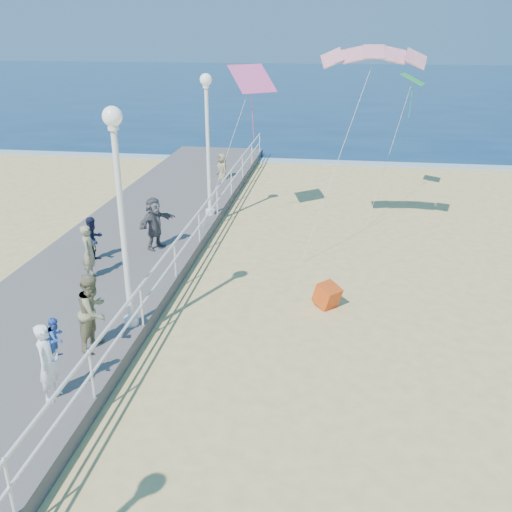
# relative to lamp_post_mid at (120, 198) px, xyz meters

# --- Properties ---
(ground) EXTENTS (160.00, 160.00, 0.00)m
(ground) POSITION_rel_lamp_post_mid_xyz_m (5.35, 0.00, -3.66)
(ground) COLOR #EBCE7B
(ground) RESTS_ON ground
(ocean) EXTENTS (160.00, 90.00, 0.05)m
(ocean) POSITION_rel_lamp_post_mid_xyz_m (5.35, 65.00, -3.65)
(ocean) COLOR #0C284C
(ocean) RESTS_ON ground
(surf_line) EXTENTS (160.00, 1.20, 0.04)m
(surf_line) POSITION_rel_lamp_post_mid_xyz_m (5.35, 20.50, -3.63)
(surf_line) COLOR silver
(surf_line) RESTS_ON ground
(boardwalk) EXTENTS (5.00, 44.00, 0.40)m
(boardwalk) POSITION_rel_lamp_post_mid_xyz_m (-2.15, 0.00, -3.46)
(boardwalk) COLOR slate
(boardwalk) RESTS_ON ground
(railing) EXTENTS (0.05, 42.00, 0.55)m
(railing) POSITION_rel_lamp_post_mid_xyz_m (0.30, 0.00, -2.41)
(railing) COLOR white
(railing) RESTS_ON boardwalk
(lamp_post_mid) EXTENTS (0.44, 0.44, 5.32)m
(lamp_post_mid) POSITION_rel_lamp_post_mid_xyz_m (0.00, 0.00, 0.00)
(lamp_post_mid) COLOR white
(lamp_post_mid) RESTS_ON boardwalk
(lamp_post_far) EXTENTS (0.44, 0.44, 5.32)m
(lamp_post_far) POSITION_rel_lamp_post_mid_xyz_m (0.00, 9.00, 0.00)
(lamp_post_far) COLOR white
(lamp_post_far) RESTS_ON boardwalk
(woman_holding_toddler) EXTENTS (0.42, 0.62, 1.64)m
(woman_holding_toddler) POSITION_rel_lamp_post_mid_xyz_m (-0.51, -3.11, -2.44)
(woman_holding_toddler) COLOR white
(woman_holding_toddler) RESTS_ON boardwalk
(toddler_held) EXTENTS (0.35, 0.44, 0.87)m
(toddler_held) POSITION_rel_lamp_post_mid_xyz_m (-0.36, -2.96, -1.98)
(toddler_held) COLOR blue
(toddler_held) RESTS_ON boardwalk
(spectator_1) EXTENTS (0.76, 0.94, 1.82)m
(spectator_1) POSITION_rel_lamp_post_mid_xyz_m (-0.42, -1.12, -2.35)
(spectator_1) COLOR gray
(spectator_1) RESTS_ON boardwalk
(spectator_5) EXTENTS (1.16, 1.68, 1.75)m
(spectator_5) POSITION_rel_lamp_post_mid_xyz_m (-0.99, 5.16, -2.39)
(spectator_5) COLOR #545357
(spectator_5) RESTS_ON boardwalk
(spectator_6) EXTENTS (0.44, 0.62, 1.61)m
(spectator_6) POSITION_rel_lamp_post_mid_xyz_m (-2.15, 2.59, -2.46)
(spectator_6) COLOR #9A946B
(spectator_6) RESTS_ON boardwalk
(spectator_7) EXTENTS (0.78, 0.86, 1.44)m
(spectator_7) POSITION_rel_lamp_post_mid_xyz_m (-2.55, 3.82, -2.54)
(spectator_7) COLOR #191D38
(spectator_7) RESTS_ON boardwalk
(beach_walker_c) EXTENTS (0.88, 0.93, 1.61)m
(beach_walker_c) POSITION_rel_lamp_post_mid_xyz_m (-0.65, 14.71, -2.86)
(beach_walker_c) COLOR gray
(beach_walker_c) RESTS_ON ground
(box_kite) EXTENTS (0.89, 0.88, 0.74)m
(box_kite) POSITION_rel_lamp_post_mid_xyz_m (4.79, 2.42, -3.36)
(box_kite) COLOR red
(box_kite) RESTS_ON ground
(kite_parafoil) EXTENTS (3.43, 0.94, 0.65)m
(kite_parafoil) POSITION_rel_lamp_post_mid_xyz_m (5.84, 7.69, 2.87)
(kite_parafoil) COLOR red
(kite_diamond_pink) EXTENTS (1.84, 1.80, 0.93)m
(kite_diamond_pink) POSITION_rel_lamp_post_mid_xyz_m (1.65, 9.32, 1.86)
(kite_diamond_pink) COLOR #E15292
(kite_diamond_green) EXTENTS (1.15, 1.22, 0.46)m
(kite_diamond_green) POSITION_rel_lamp_post_mid_xyz_m (7.81, 13.58, 1.56)
(kite_diamond_green) COLOR green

